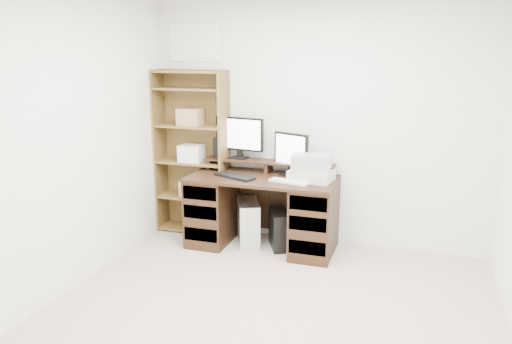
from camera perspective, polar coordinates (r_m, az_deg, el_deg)
The scene contains 14 objects.
room at distance 3.29m, azimuth 0.13°, elevation 0.45°, with size 3.54×4.04×2.54m.
desk at distance 5.17m, azimuth 0.73°, elevation -4.42°, with size 1.50×0.70×0.75m.
riser_shelf at distance 5.24m, azimuth 1.42°, elevation 0.98°, with size 1.40×0.22×0.12m.
monitor_wide at distance 5.33m, azimuth -1.92°, elevation 4.20°, with size 0.55×0.17×0.44m.
monitor_small at distance 5.10m, azimuth 4.02°, elevation 2.25°, with size 0.38×0.21×0.44m.
speaker at distance 5.44m, azimuth -4.42°, elevation 2.81°, with size 0.08×0.08×0.20m, color black.
keyboard_black at distance 5.05m, azimuth -2.46°, elevation -0.48°, with size 0.45×0.15×0.02m, color black.
keyboard_white at distance 4.86m, azimuth 3.84°, elevation -1.11°, with size 0.40×0.12×0.02m, color silver.
mouse at distance 4.83m, azimuth 6.56°, elevation -1.13°, with size 0.10×0.06×0.04m, color silver.
printer at distance 4.95m, azimuth 6.35°, elevation -0.38°, with size 0.41×0.31×0.10m, color #BCB4A4.
basket at distance 4.92m, azimuth 6.39°, elevation 1.11°, with size 0.38×0.27×0.16m, color #989FA3.
tower_silver at distance 5.30m, azimuth -0.88°, elevation -5.76°, with size 0.21×0.46×0.46m, color silver.
tower_black at distance 5.21m, azimuth 2.68°, elevation -6.53°, with size 0.32×0.43×0.39m.
bookshelf at distance 5.54m, azimuth -7.28°, elevation 2.37°, with size 0.80×0.30×1.80m.
Camera 1 is at (0.98, -3.04, 2.02)m, focal length 35.00 mm.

